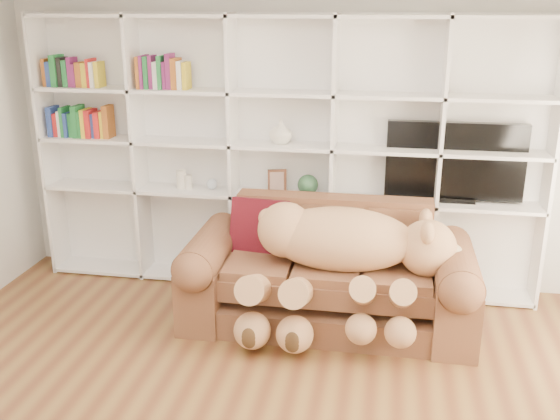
% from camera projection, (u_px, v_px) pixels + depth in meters
% --- Properties ---
extents(wall_back, '(5.00, 0.02, 2.70)m').
position_uv_depth(wall_back, '(287.00, 135.00, 5.55)').
color(wall_back, silver).
rests_on(wall_back, floor).
extents(bookshelf, '(4.43, 0.35, 2.40)m').
position_uv_depth(bookshelf, '(257.00, 142.00, 5.48)').
color(bookshelf, white).
rests_on(bookshelf, floor).
extents(sofa, '(2.27, 0.98, 0.96)m').
position_uv_depth(sofa, '(328.00, 279.00, 5.00)').
color(sofa, brown).
rests_on(sofa, floor).
extents(teddy_bear, '(1.67, 0.92, 0.97)m').
position_uv_depth(teddy_bear, '(341.00, 255.00, 4.71)').
color(teddy_bear, tan).
rests_on(teddy_bear, sofa).
extents(throw_pillow, '(0.49, 0.31, 0.48)m').
position_uv_depth(throw_pillow, '(259.00, 227.00, 5.14)').
color(throw_pillow, '#5C0F23').
rests_on(throw_pillow, sofa).
extents(gift_box, '(0.36, 0.35, 0.23)m').
position_uv_depth(gift_box, '(456.00, 338.00, 4.61)').
color(gift_box, red).
rests_on(gift_box, floor).
extents(tv, '(1.14, 0.18, 0.67)m').
position_uv_depth(tv, '(455.00, 163.00, 5.23)').
color(tv, black).
rests_on(tv, bookshelf).
extents(picture_frame, '(0.17, 0.06, 0.21)m').
position_uv_depth(picture_frame, '(277.00, 181.00, 5.50)').
color(picture_frame, '#522D1C').
rests_on(picture_frame, bookshelf).
extents(green_vase, '(0.18, 0.18, 0.18)m').
position_uv_depth(green_vase, '(308.00, 185.00, 5.46)').
color(green_vase, '#305E3B').
rests_on(green_vase, bookshelf).
extents(figurine_tall, '(0.11, 0.11, 0.17)m').
position_uv_depth(figurine_tall, '(181.00, 179.00, 5.65)').
color(figurine_tall, silver).
rests_on(figurine_tall, bookshelf).
extents(figurine_short, '(0.09, 0.09, 0.13)m').
position_uv_depth(figurine_short, '(188.00, 182.00, 5.65)').
color(figurine_short, silver).
rests_on(figurine_short, bookshelf).
extents(snow_globe, '(0.10, 0.10, 0.10)m').
position_uv_depth(snow_globe, '(212.00, 184.00, 5.62)').
color(snow_globe, silver).
rests_on(snow_globe, bookshelf).
extents(shelf_vase, '(0.26, 0.26, 0.21)m').
position_uv_depth(shelf_vase, '(281.00, 132.00, 5.35)').
color(shelf_vase, silver).
rests_on(shelf_vase, bookshelf).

